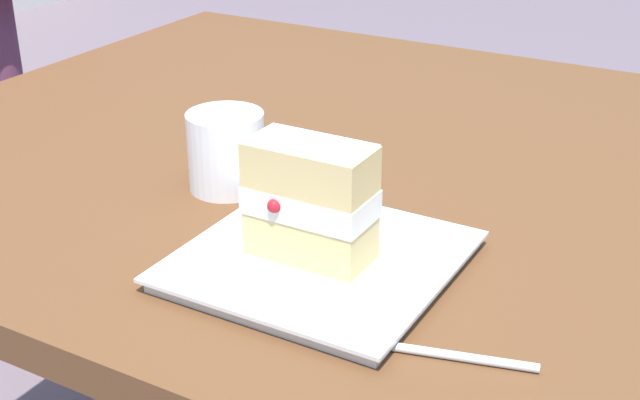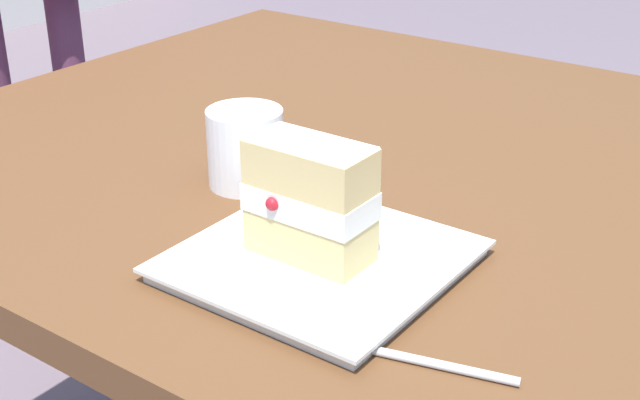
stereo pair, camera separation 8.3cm
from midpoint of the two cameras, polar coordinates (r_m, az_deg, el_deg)
name	(u,v)px [view 2 (the right image)]	position (r m, az deg, el deg)	size (l,w,h in m)	color
patio_table	(393,218)	(1.18, 6.73, -1.19)	(1.29, 1.04, 0.72)	brown
dessert_plate	(320,261)	(0.87, 2.73, -4.02)	(0.25, 0.25, 0.02)	white
cake_slice	(310,200)	(0.84, 2.18, -0.09)	(0.12, 0.07, 0.12)	#E0C17A
dessert_fork	(401,356)	(0.75, 8.47, -10.03)	(0.17, 0.06, 0.01)	silver
coffee_cup	(245,147)	(1.03, -2.55, 3.40)	(0.09, 0.09, 0.09)	white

